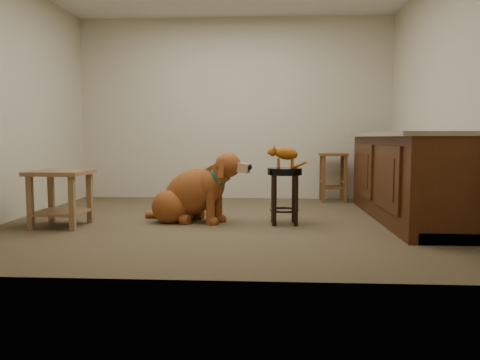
# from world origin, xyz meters

# --- Properties ---
(floor) EXTENTS (4.50, 4.00, 0.01)m
(floor) POSITION_xyz_m (0.00, 0.00, 0.00)
(floor) COLOR brown
(floor) RESTS_ON ground
(room_shell) EXTENTS (4.54, 4.04, 2.62)m
(room_shell) POSITION_xyz_m (0.00, 0.00, 1.68)
(room_shell) COLOR beige
(room_shell) RESTS_ON ground
(cabinet_run) EXTENTS (0.70, 2.56, 0.94)m
(cabinet_run) POSITION_xyz_m (1.94, 0.30, 0.44)
(cabinet_run) COLOR #421E0B
(cabinet_run) RESTS_ON ground
(padded_stool) EXTENTS (0.35, 0.35, 0.58)m
(padded_stool) POSITION_xyz_m (0.66, -0.06, 0.41)
(padded_stool) COLOR black
(padded_stool) RESTS_ON ground
(wood_stool) EXTENTS (0.37, 0.37, 0.67)m
(wood_stool) POSITION_xyz_m (1.39, 1.69, 0.35)
(wood_stool) COLOR brown
(wood_stool) RESTS_ON ground
(side_table) EXTENTS (0.55, 0.55, 0.56)m
(side_table) POSITION_xyz_m (-1.57, -0.31, 0.37)
(side_table) COLOR brown
(side_table) RESTS_ON ground
(golden_retriever) EXTENTS (1.18, 0.72, 0.79)m
(golden_retriever) POSITION_xyz_m (-0.30, 0.04, 0.29)
(golden_retriever) COLOR brown
(golden_retriever) RESTS_ON ground
(tabby_kitten) EXTENTS (0.41, 0.16, 0.26)m
(tabby_kitten) POSITION_xyz_m (0.65, -0.05, 0.72)
(tabby_kitten) COLOR #9D4C0F
(tabby_kitten) RESTS_ON padded_stool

